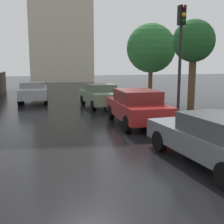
{
  "coord_description": "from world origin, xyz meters",
  "views": [
    {
      "loc": [
        -1.6,
        -1.89,
        2.71
      ],
      "look_at": [
        1.16,
        8.01,
        0.94
      ],
      "focal_mm": 46.02,
      "sensor_mm": 36.0,
      "label": 1
    }
  ],
  "objects": [
    {
      "name": "car_green_near_kerb",
      "position": [
        2.47,
        15.29,
        0.73
      ],
      "size": [
        2.08,
        4.02,
        1.4
      ],
      "rotation": [
        0.0,
        0.0,
        0.06
      ],
      "color": "slate",
      "rests_on": "ground"
    },
    {
      "name": "street_tree_far",
      "position": [
        6.89,
        12.19,
        3.78
      ],
      "size": [
        2.27,
        2.27,
        5.01
      ],
      "color": "#4C3823",
      "rests_on": "ground"
    },
    {
      "name": "traffic_light",
      "position": [
        4.2,
        8.67,
        3.42
      ],
      "size": [
        0.26,
        0.39,
        4.78
      ],
      "color": "black",
      "rests_on": "sidewalk_strip"
    },
    {
      "name": "street_tree_mid",
      "position": [
        6.72,
        17.54,
        3.72
      ],
      "size": [
        3.48,
        3.48,
        5.47
      ],
      "color": "#4C3823",
      "rests_on": "ground"
    },
    {
      "name": "car_red_behind_camera",
      "position": [
        2.85,
        9.92,
        0.8
      ],
      "size": [
        2.07,
        4.41,
        1.52
      ],
      "rotation": [
        0.0,
        0.0,
        -0.04
      ],
      "color": "maroon",
      "rests_on": "ground"
    },
    {
      "name": "car_grey_mid_road",
      "position": [
        2.96,
        4.46,
        0.71
      ],
      "size": [
        1.95,
        4.57,
        1.38
      ],
      "rotation": [
        0.0,
        0.0,
        0.07
      ],
      "color": "slate",
      "rests_on": "ground"
    },
    {
      "name": "car_silver_far_lane",
      "position": [
        -1.54,
        18.61,
        0.75
      ],
      "size": [
        2.02,
        4.0,
        1.41
      ],
      "rotation": [
        0.0,
        0.0,
        3.1
      ],
      "color": "#B2B5BA",
      "rests_on": "ground"
    }
  ]
}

